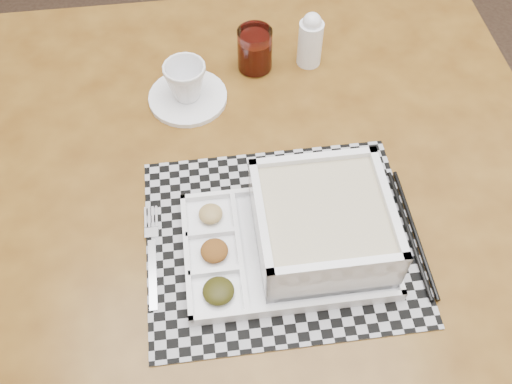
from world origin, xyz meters
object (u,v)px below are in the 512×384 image
at_px(juice_glass, 255,51).
at_px(cup, 186,81).
at_px(serving_tray, 313,230).
at_px(dining_table, 262,210).
at_px(creamer_bottle, 310,40).

bearing_deg(juice_glass, cup, -152.26).
xyz_separation_m(serving_tray, juice_glass, (-0.04, 0.42, -0.00)).
bearing_deg(cup, dining_table, -75.61).
xyz_separation_m(dining_table, creamer_bottle, (0.13, 0.29, 0.14)).
distance_m(cup, juice_glass, 0.16).
bearing_deg(serving_tray, creamer_bottle, 80.25).
bearing_deg(dining_table, cup, 117.83).
bearing_deg(creamer_bottle, cup, -163.29).
distance_m(juice_glass, creamer_bottle, 0.11).
bearing_deg(juice_glass, dining_table, -94.54).
xyz_separation_m(serving_tray, cup, (-0.18, 0.34, 0.00)).
relative_size(serving_tray, juice_glass, 3.62).
relative_size(serving_tray, cup, 4.03).
xyz_separation_m(cup, juice_glass, (0.14, 0.07, -0.01)).
height_order(cup, juice_glass, juice_glass).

